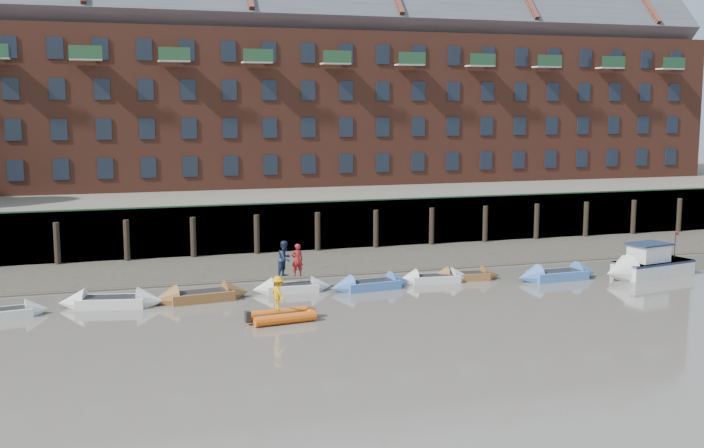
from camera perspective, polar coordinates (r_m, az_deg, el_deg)
name	(u,v)px	position (r m, az deg, el deg)	size (l,w,h in m)	color
ground	(408,347)	(32.93, 3.93, -8.47)	(220.00, 220.00, 0.00)	#635D55
foreshore	(301,264)	(49.68, -3.52, -2.78)	(110.00, 8.00, 0.50)	#3D382F
mud_band	(316,275)	(46.44, -2.54, -3.54)	(110.00, 1.60, 0.10)	#4C4336
river_wall	(285,228)	(53.62, -4.64, -0.25)	(110.00, 1.23, 3.30)	#2D2A26
bank_terrace	(249,204)	(66.87, -7.16, 1.38)	(110.00, 28.00, 3.20)	#5E594D
apartment_terrace	(244,63)	(67.48, -7.48, 10.99)	(80.60, 15.56, 20.98)	brown
rowboat_0	(2,313)	(40.30, -23.09, -5.71)	(4.12, 1.78, 1.16)	silver
rowboat_1	(111,302)	(40.69, -16.33, -5.19)	(5.03, 2.32, 1.41)	silver
rowboat_2	(201,296)	(40.93, -10.40, -4.93)	(4.89, 1.97, 1.38)	brown
rowboat_3	(292,288)	(42.32, -4.18, -4.43)	(4.11, 1.34, 1.18)	silver
rowboat_4	(371,285)	(42.82, 1.34, -4.23)	(4.60, 1.79, 1.30)	#406EB9
rowboat_5	(434,279)	(44.64, 5.74, -3.78)	(4.14, 1.51, 1.18)	silver
rowboat_6	(465,276)	(45.52, 7.83, -3.59)	(4.07, 1.63, 1.15)	brown
rowboat_7	(558,275)	(46.55, 14.05, -3.44)	(4.96, 1.66, 1.42)	#406EB9
rib_tender	(284,316)	(36.70, -4.72, -6.36)	(3.12, 1.79, 0.53)	#DD550F
motor_launch	(641,266)	(48.42, 19.37, -2.78)	(6.05, 2.98, 2.39)	silver
person_rower_a	(297,260)	(42.14, -3.81, -2.50)	(0.61, 0.40, 1.68)	maroon
person_rower_b	(285,259)	(42.05, -4.68, -2.41)	(0.90, 0.70, 1.85)	#19233F
person_rib_crew	(278,294)	(36.34, -5.13, -4.82)	(1.01, 0.58, 1.56)	orange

